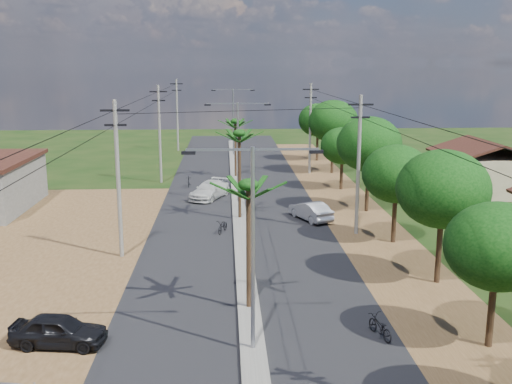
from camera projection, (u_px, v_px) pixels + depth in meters
ground at (253, 352)px, 23.11m from camera, size 160.00×160.00×0.00m
road at (242, 240)px, 37.75m from camera, size 12.00×110.00×0.04m
median at (241, 226)px, 40.67m from camera, size 1.00×90.00×0.18m
dirt_shoulder_east at (375, 238)px, 38.18m from camera, size 5.00×90.00×0.03m
house_east_far at (483, 165)px, 51.00m from camera, size 7.60×7.50×4.60m
tree_east_b at (497, 247)px, 22.72m from camera, size 4.00×4.00×5.83m
tree_east_c at (443, 189)px, 29.41m from camera, size 4.60×4.60×6.83m
tree_east_d at (396, 174)px, 36.34m from camera, size 4.20×4.20×6.13m
tree_east_e at (369, 144)px, 44.00m from camera, size 4.80×4.80×7.14m
tree_east_f at (342, 146)px, 52.05m from camera, size 3.80×3.80×5.52m
tree_east_g at (333, 121)px, 59.60m from camera, size 5.00×5.00×7.38m
tree_east_h at (318, 120)px, 67.52m from camera, size 4.40×4.40×6.52m
palm_median_near at (248, 191)px, 25.85m from camera, size 2.00×2.00×6.15m
palm_median_mid at (239, 137)px, 41.39m from camera, size 2.00×2.00×6.55m
palm_median_far at (235, 124)px, 57.15m from camera, size 2.00×2.00×5.85m
streetlight_near at (253, 233)px, 22.11m from camera, size 5.10×0.18×8.00m
streetlight_mid at (238, 144)px, 46.51m from camera, size 5.10×0.18×8.00m
streetlight_far at (233, 116)px, 70.91m from camera, size 5.10×0.18×8.00m
utility_pole_w_b at (118, 176)px, 33.47m from camera, size 1.60×0.24×9.00m
utility_pole_w_c at (160, 132)px, 54.95m from camera, size 1.60×0.24×9.00m
utility_pole_w_d at (177, 113)px, 75.45m from camera, size 1.60×0.24×9.00m
utility_pole_e_b at (359, 162)px, 38.11m from camera, size 1.60×0.24×9.00m
utility_pole_e_c at (310, 126)px, 59.59m from camera, size 1.60×0.24×9.00m
car_silver_mid at (310, 211)px, 42.36m from camera, size 2.90×4.24×1.32m
car_white_far at (210, 191)px, 49.10m from camera, size 3.73×5.15×1.39m
car_parked_dark at (59, 331)px, 23.46m from camera, size 3.92×1.99×1.28m
moto_rider_east at (380, 328)px, 24.23m from camera, size 1.06×1.79×0.89m
moto_rider_west_a at (223, 227)px, 39.21m from camera, size 1.08×1.78×0.88m
moto_rider_west_b at (189, 182)px, 53.75m from camera, size 0.52×1.60×0.95m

